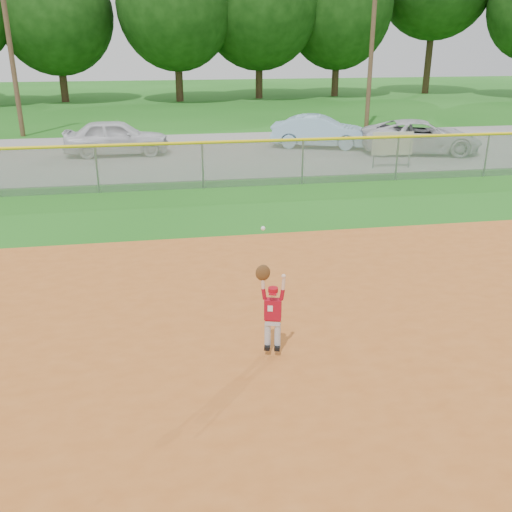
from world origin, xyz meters
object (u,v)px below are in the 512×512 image
(car_white_b, at_px, (421,137))
(sponsor_sign, at_px, (392,145))
(car_white_a, at_px, (116,137))
(car_blue, at_px, (319,131))
(ballplayer, at_px, (271,308))

(car_white_b, distance_m, sponsor_sign, 3.52)
(sponsor_sign, bearing_deg, car_white_a, 156.83)
(car_white_a, bearing_deg, car_blue, -88.67)
(car_blue, bearing_deg, car_white_a, 110.76)
(car_white_a, xyz_separation_m, ballplayer, (3.20, -16.87, 0.07))
(car_white_a, xyz_separation_m, car_white_b, (12.65, -1.79, -0.04))
(car_blue, distance_m, sponsor_sign, 4.86)
(sponsor_sign, height_order, ballplayer, ballplayer)
(car_white_b, bearing_deg, ballplayer, 161.57)
(car_blue, height_order, sponsor_sign, car_blue)
(car_white_a, height_order, car_white_b, car_white_a)
(car_white_a, distance_m, sponsor_sign, 11.19)
(sponsor_sign, bearing_deg, car_blue, 108.12)
(sponsor_sign, relative_size, ballplayer, 0.78)
(car_white_b, relative_size, sponsor_sign, 3.19)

